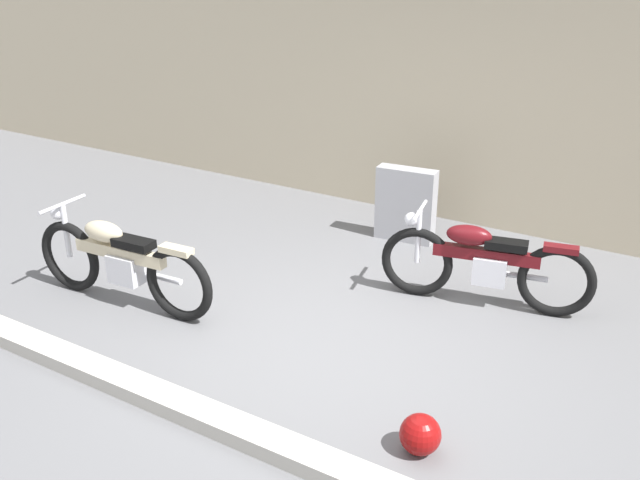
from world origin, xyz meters
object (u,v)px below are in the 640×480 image
motorcycle_cream (120,261)px  helmet (420,434)px  motorcycle_maroon (483,263)px  stone_marker (406,205)px

motorcycle_cream → helmet: bearing=167.3°
motorcycle_maroon → stone_marker: bearing=-51.5°
stone_marker → motorcycle_maroon: bearing=-39.7°
motorcycle_maroon → motorcycle_cream: bearing=19.2°
stone_marker → helmet: (1.66, -3.30, -0.28)m
stone_marker → motorcycle_cream: (-1.60, -2.80, 0.01)m
helmet → motorcycle_maroon: 2.28m
stone_marker → motorcycle_cream: bearing=-119.7°
stone_marker → helmet: bearing=-63.3°
helmet → stone_marker: bearing=116.7°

